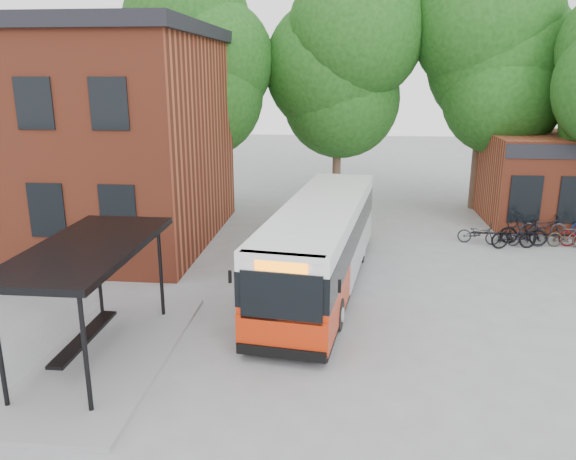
# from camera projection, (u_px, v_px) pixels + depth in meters

# --- Properties ---
(ground) EXTENTS (100.00, 100.00, 0.00)m
(ground) POSITION_uv_depth(u_px,v_px,m) (285.00, 346.00, 14.28)
(ground) COLOR gray
(bus_shelter) EXTENTS (3.60, 7.00, 2.90)m
(bus_shelter) POSITION_uv_depth(u_px,v_px,m) (93.00, 302.00, 13.36)
(bus_shelter) COLOR black
(bus_shelter) RESTS_ON ground
(bike_rail) EXTENTS (5.20, 0.10, 0.38)m
(bike_rail) POSITION_uv_depth(u_px,v_px,m) (536.00, 238.00, 22.93)
(bike_rail) COLOR black
(bike_rail) RESTS_ON ground
(tree_0) EXTENTS (7.92, 7.92, 11.00)m
(tree_0) POSITION_uv_depth(u_px,v_px,m) (201.00, 97.00, 28.69)
(tree_0) COLOR #164412
(tree_0) RESTS_ON ground
(tree_1) EXTENTS (7.92, 7.92, 10.40)m
(tree_1) POSITION_uv_depth(u_px,v_px,m) (338.00, 103.00, 29.06)
(tree_1) COLOR #164412
(tree_1) RESTS_ON ground
(tree_2) EXTENTS (7.92, 7.92, 11.00)m
(tree_2) POSITION_uv_depth(u_px,v_px,m) (482.00, 98.00, 27.36)
(tree_2) COLOR #164412
(tree_2) RESTS_ON ground
(city_bus) EXTENTS (3.73, 11.08, 2.76)m
(city_bus) POSITION_uv_depth(u_px,v_px,m) (321.00, 245.00, 17.98)
(city_bus) COLOR red
(city_bus) RESTS_ON ground
(bicycle_0) EXTENTS (1.73, 0.96, 0.86)m
(bicycle_0) POSITION_uv_depth(u_px,v_px,m) (479.00, 233.00, 22.71)
(bicycle_0) COLOR #22242A
(bicycle_0) RESTS_ON ground
(bicycle_1) EXTENTS (1.91, 0.82, 1.11)m
(bicycle_1) POSITION_uv_depth(u_px,v_px,m) (514.00, 235.00, 22.04)
(bicycle_1) COLOR black
(bicycle_1) RESTS_ON ground
(bicycle_2) EXTENTS (1.54, 0.57, 0.80)m
(bicycle_2) POSITION_uv_depth(u_px,v_px,m) (527.00, 237.00, 22.37)
(bicycle_2) COLOR black
(bicycle_2) RESTS_ON ground
(bicycle_3) EXTENTS (1.88, 0.94, 1.09)m
(bicycle_3) POSITION_uv_depth(u_px,v_px,m) (524.00, 232.00, 22.53)
(bicycle_3) COLOR black
(bicycle_3) RESTS_ON ground
(bicycle_4) EXTENTS (1.93, 0.77, 0.99)m
(bicycle_4) POSITION_uv_depth(u_px,v_px,m) (543.00, 226.00, 23.56)
(bicycle_4) COLOR #282931
(bicycle_4) RESTS_ON ground
(bicycle_5) EXTENTS (1.57, 0.55, 0.93)m
(bicycle_5) POSITION_uv_depth(u_px,v_px,m) (568.00, 236.00, 22.21)
(bicycle_5) COLOR #2F2923
(bicycle_5) RESTS_ON ground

